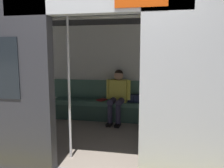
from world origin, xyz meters
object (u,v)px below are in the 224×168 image
(train_car, at_px, (109,53))
(handbag, at_px, (134,98))
(bench_seat, at_px, (122,106))
(person_seated, at_px, (118,92))
(book, at_px, (102,100))
(grab_pole_door, at_px, (69,86))

(train_car, relative_size, handbag, 24.62)
(train_car, distance_m, bench_seat, 1.60)
(bench_seat, relative_size, handbag, 12.75)
(person_seated, distance_m, handbag, 0.39)
(person_seated, xyz_separation_m, book, (0.40, -0.13, -0.21))
(handbag, relative_size, grab_pole_door, 0.12)
(bench_seat, xyz_separation_m, person_seated, (0.08, 0.05, 0.32))
(person_seated, bearing_deg, book, -18.80)
(book, xyz_separation_m, grab_pole_door, (0.00, 1.99, 0.62))
(person_seated, relative_size, grab_pole_door, 0.54)
(person_seated, bearing_deg, train_car, 90.25)
(train_car, bearing_deg, bench_seat, -94.31)
(person_seated, distance_m, book, 0.47)
(train_car, height_order, bench_seat, train_car)
(bench_seat, height_order, book, book)
(book, height_order, grab_pole_door, grab_pole_door)
(train_car, relative_size, grab_pole_door, 2.97)
(train_car, relative_size, bench_seat, 1.93)
(book, distance_m, grab_pole_door, 2.09)
(bench_seat, distance_m, book, 0.50)
(bench_seat, xyz_separation_m, handbag, (-0.27, -0.04, 0.19))
(train_car, distance_m, book, 1.62)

